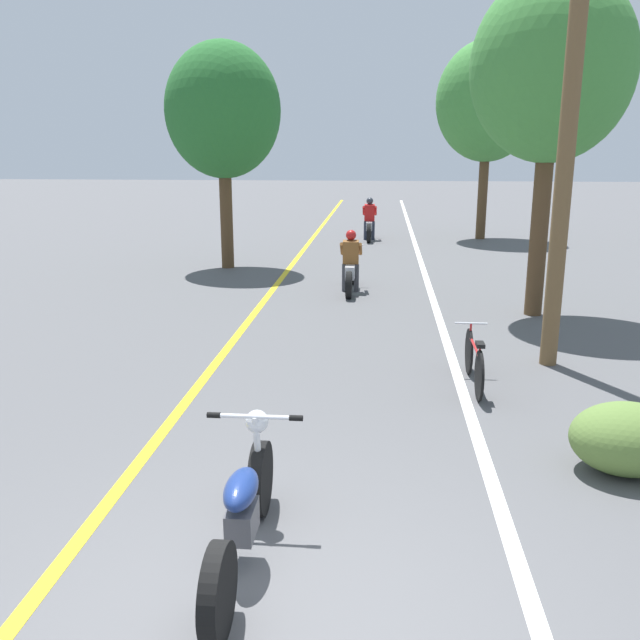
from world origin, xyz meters
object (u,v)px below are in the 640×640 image
Objects in this scene: roadside_tree_right_near at (552,70)px; bicycle_parked at (474,361)px; motorcycle_foreground at (243,512)px; roadside_tree_left at (223,112)px; motorcycle_rider_far at (369,224)px; roadside_tree_right_far at (488,102)px; motorcycle_rider_lead at (351,268)px; utility_pole at (569,118)px.

roadside_tree_right_near reaches higher than bicycle_parked.
roadside_tree_left is at bearing 103.26° from motorcycle_foreground.
motorcycle_rider_far reaches higher than bicycle_parked.
roadside_tree_right_far is (0.50, 10.90, 0.13)m from roadside_tree_right_near.
roadside_tree_right_near is at bearing -27.23° from motorcycle_rider_lead.
roadside_tree_left is 2.63× the size of motorcycle_rider_far.
roadside_tree_right_far reaches higher than motorcycle_foreground.
motorcycle_rider_far is at bearing 88.25° from motorcycle_foreground.
roadside_tree_left reaches higher than motorcycle_foreground.
roadside_tree_right_far is 20.05m from motorcycle_foreground.
roadside_tree_left is 5.48m from motorcycle_rider_lead.
motorcycle_rider_lead is (0.33, 10.06, 0.09)m from motorcycle_foreground.
motorcycle_rider_lead is 1.22× the size of bicycle_parked.
bicycle_parked is at bearing -139.01° from utility_pole.
roadside_tree_right_near is (0.42, 3.05, 0.92)m from utility_pole.
motorcycle_foreground is (-3.45, -5.19, -3.02)m from utility_pole.
roadside_tree_right_far is (0.91, 13.96, 1.05)m from utility_pole.
roadside_tree_right_near is at bearing 68.36° from bicycle_parked.
motorcycle_foreground is 4.70m from bicycle_parked.
motorcycle_rider_far reaches higher than motorcycle_rider_lead.
utility_pole is 1.04× the size of roadside_tree_right_far.
motorcycle_rider_lead is at bearing 152.77° from roadside_tree_right_near.
motorcycle_rider_far is (0.23, 8.47, 0.03)m from motorcycle_rider_lead.
motorcycle_rider_lead reaches higher than motorcycle_foreground.
motorcycle_rider_lead is (-4.03, -9.09, -3.99)m from roadside_tree_right_far.
motorcycle_foreground is (-3.86, -8.24, -3.94)m from roadside_tree_right_near.
utility_pole is at bearing -57.39° from motorcycle_rider_lead.
bicycle_parked is at bearing -111.64° from roadside_tree_right_near.
motorcycle_rider_lead is (-3.53, 1.82, -3.86)m from roadside_tree_right_near.
roadside_tree_left is 10.70m from bicycle_parked.
utility_pole reaches higher than motorcycle_rider_lead.
roadside_tree_right_near reaches higher than motorcycle_foreground.
roadside_tree_right_near reaches higher than motorcycle_rider_far.
roadside_tree_left reaches higher than motorcycle_rider_far.
motorcycle_rider_far is 1.26× the size of bicycle_parked.
roadside_tree_left is (-7.37, -6.39, -0.58)m from roadside_tree_right_far.
roadside_tree_right_far is 1.15× the size of roadside_tree_left.
roadside_tree_right_far is at bearing 40.93° from roadside_tree_left.
bicycle_parked is at bearing -98.05° from roadside_tree_right_far.
motorcycle_foreground is at bearing -115.13° from roadside_tree_right_near.
roadside_tree_right_far reaches higher than motorcycle_rider_far.
roadside_tree_left is at bearing 130.46° from utility_pole.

